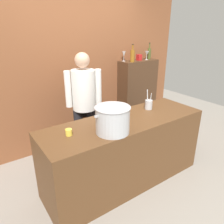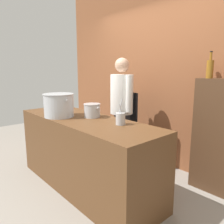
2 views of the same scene
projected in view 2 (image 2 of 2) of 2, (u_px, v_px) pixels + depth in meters
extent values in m
plane|color=gray|center=(86.00, 186.00, 2.88)|extent=(8.00, 8.00, 0.00)
cube|color=brown|center=(156.00, 69.00, 3.51)|extent=(4.40, 0.10, 3.00)
cube|color=brown|center=(85.00, 153.00, 2.79)|extent=(2.15, 0.70, 0.90)
cylinder|color=black|center=(124.00, 142.00, 3.34)|extent=(0.14, 0.14, 0.84)
cylinder|color=black|center=(119.00, 138.00, 3.52)|extent=(0.14, 0.14, 0.84)
cylinder|color=white|center=(122.00, 94.00, 3.29)|extent=(0.34, 0.34, 0.58)
cube|color=black|center=(132.00, 109.00, 3.41)|extent=(0.29, 0.11, 0.52)
cylinder|color=white|center=(129.00, 94.00, 3.09)|extent=(0.09, 0.09, 0.52)
cylinder|color=white|center=(115.00, 91.00, 3.48)|extent=(0.09, 0.09, 0.52)
sphere|color=tan|center=(122.00, 65.00, 3.21)|extent=(0.21, 0.21, 0.21)
cylinder|color=#B7BABF|center=(59.00, 106.00, 2.80)|extent=(0.37, 0.37, 0.29)
cylinder|color=#B7BABF|center=(58.00, 94.00, 2.77)|extent=(0.39, 0.39, 0.01)
cube|color=#B7BABF|center=(51.00, 97.00, 2.93)|extent=(0.04, 0.02, 0.02)
cube|color=#B7BABF|center=(67.00, 100.00, 2.64)|extent=(0.04, 0.02, 0.02)
cylinder|color=#B7BABF|center=(92.00, 111.00, 2.78)|extent=(0.20, 0.20, 0.16)
cylinder|color=#B7BABF|center=(92.00, 104.00, 2.76)|extent=(0.21, 0.21, 0.01)
cube|color=#B7BABF|center=(86.00, 106.00, 2.86)|extent=(0.04, 0.02, 0.02)
cube|color=#B7BABF|center=(98.00, 108.00, 2.68)|extent=(0.04, 0.02, 0.02)
cylinder|color=#B7BABF|center=(120.00, 119.00, 2.40)|extent=(0.10, 0.10, 0.13)
cylinder|color=#B7BABF|center=(121.00, 114.00, 2.37)|extent=(0.03, 0.05, 0.21)
cylinder|color=#B7BABF|center=(120.00, 111.00, 2.41)|extent=(0.03, 0.06, 0.26)
cylinder|color=yellow|center=(58.00, 108.00, 3.27)|extent=(0.07, 0.07, 0.07)
cylinder|color=#8C5919|center=(210.00, 69.00, 2.57)|extent=(0.08, 0.08, 0.21)
cylinder|color=#8C5919|center=(211.00, 56.00, 2.55)|extent=(0.03, 0.03, 0.09)
cylinder|color=black|center=(211.00, 52.00, 2.54)|extent=(0.03, 0.03, 0.01)
cylinder|color=silver|center=(210.00, 78.00, 2.75)|extent=(0.06, 0.06, 0.01)
cylinder|color=silver|center=(210.00, 74.00, 2.74)|extent=(0.01, 0.01, 0.07)
cone|color=silver|center=(211.00, 67.00, 2.72)|extent=(0.07, 0.07, 0.10)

